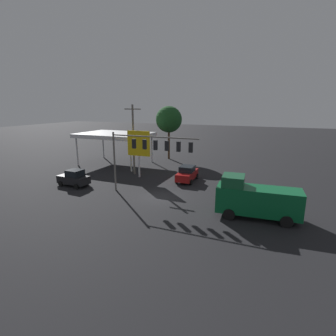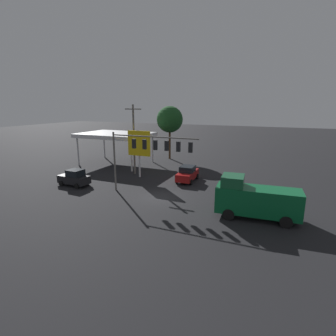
% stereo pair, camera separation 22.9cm
% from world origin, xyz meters
% --- Properties ---
extents(ground_plane, '(200.00, 200.00, 0.00)m').
position_xyz_m(ground_plane, '(0.00, 0.00, 0.00)').
color(ground_plane, black).
extents(traffic_signal_assembly, '(9.69, 0.43, 6.55)m').
position_xyz_m(traffic_signal_assembly, '(1.26, -0.12, 5.10)').
color(traffic_signal_assembly, slate).
rests_on(traffic_signal_assembly, ground).
extents(utility_pole, '(2.40, 0.26, 9.45)m').
position_xyz_m(utility_pole, '(7.24, -7.08, 5.01)').
color(utility_pole, slate).
rests_on(utility_pole, ground).
extents(gas_station_canopy, '(11.00, 7.98, 5.01)m').
position_xyz_m(gas_station_canopy, '(13.33, -11.64, 4.66)').
color(gas_station_canopy, silver).
rests_on(gas_station_canopy, ground).
extents(price_sign, '(3.17, 0.27, 6.14)m').
position_xyz_m(price_sign, '(5.84, -5.99, 4.35)').
color(price_sign, silver).
rests_on(price_sign, ground).
extents(sedan_waiting, '(2.20, 4.47, 1.93)m').
position_xyz_m(sedan_waiting, '(-0.61, -6.75, 0.95)').
color(sedan_waiting, maroon).
rests_on(sedan_waiting, ground).
extents(hatchback_crossing, '(3.88, 2.11, 1.97)m').
position_xyz_m(hatchback_crossing, '(11.09, 0.44, 0.95)').
color(hatchback_crossing, black).
rests_on(hatchback_crossing, ground).
extents(delivery_truck, '(6.95, 2.96, 3.58)m').
position_xyz_m(delivery_truck, '(-9.53, 1.56, 1.69)').
color(delivery_truck, '#0C592D').
rests_on(delivery_truck, ground).
extents(street_tree, '(4.54, 4.54, 9.21)m').
position_xyz_m(street_tree, '(6.99, -18.83, 6.91)').
color(street_tree, '#4C331E').
rests_on(street_tree, ground).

